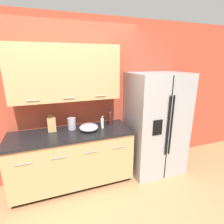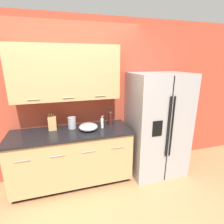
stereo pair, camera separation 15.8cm
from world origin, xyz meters
TOP-DOWN VIEW (x-y plane):
  - wall_back at (0.01, 1.19)m, footprint 10.00×0.39m
  - counter_unit at (0.06, 0.89)m, footprint 1.82×0.64m
  - refrigerator at (1.51, 0.84)m, footprint 0.94×0.74m
  - knife_block at (-0.20, 1.03)m, footprint 0.12×0.11m
  - wine_bottle at (0.72, 1.00)m, footprint 0.08×0.08m
  - soap_dispenser at (0.55, 0.89)m, footprint 0.05×0.05m
  - steel_canister at (0.09, 1.01)m, footprint 0.13×0.13m
  - mixing_bowl at (0.32, 0.85)m, footprint 0.29×0.29m

SIDE VIEW (x-z plane):
  - counter_unit at x=0.06m, z-range 0.01..0.91m
  - refrigerator at x=1.51m, z-range 0.00..1.75m
  - mixing_bowl at x=0.32m, z-range 0.90..1.01m
  - soap_dispenser at x=0.55m, z-range 0.89..1.08m
  - steel_canister at x=0.09m, z-range 0.90..1.09m
  - knife_block at x=-0.20m, z-range 0.87..1.16m
  - wine_bottle at x=0.72m, z-range 0.90..1.16m
  - wall_back at x=0.01m, z-range 0.11..2.71m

